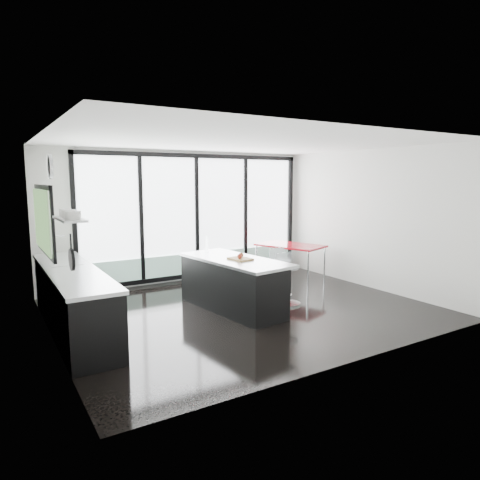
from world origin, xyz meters
TOP-DOWN VIEW (x-y plane):
  - floor at (0.00, 0.00)m, footprint 6.00×5.00m
  - ceiling at (0.00, 0.00)m, footprint 6.00×5.00m
  - wall_back at (0.27, 2.47)m, footprint 6.00×0.09m
  - wall_front at (0.00, -2.50)m, footprint 6.00×0.00m
  - wall_left at (-2.97, 0.27)m, footprint 0.26×5.00m
  - wall_right at (3.00, 0.00)m, footprint 0.00×5.00m
  - counter_cabinets at (-2.67, 0.40)m, footprint 0.69×3.24m
  - island at (-0.18, 0.11)m, footprint 1.16×2.24m
  - bar_stool_near at (0.82, -0.16)m, footprint 0.44×0.44m
  - bar_stool_far at (1.05, 0.37)m, footprint 0.45×0.45m
  - red_table at (2.08, 1.41)m, footprint 1.26×1.63m

SIDE VIEW (x-z plane):
  - floor at x=0.00m, z-range 0.00..0.00m
  - bar_stool_far at x=1.05m, z-range 0.00..0.69m
  - bar_stool_near at x=0.82m, z-range 0.00..0.70m
  - red_table at x=2.08m, z-range 0.00..0.77m
  - island at x=-0.18m, z-range -0.12..1.01m
  - counter_cabinets at x=-2.67m, z-range -0.22..1.14m
  - wall_back at x=0.27m, z-range -0.13..2.67m
  - wall_front at x=0.00m, z-range 0.00..2.80m
  - wall_right at x=3.00m, z-range 0.00..2.80m
  - wall_left at x=-2.97m, z-range 0.16..2.96m
  - ceiling at x=0.00m, z-range 2.80..2.80m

